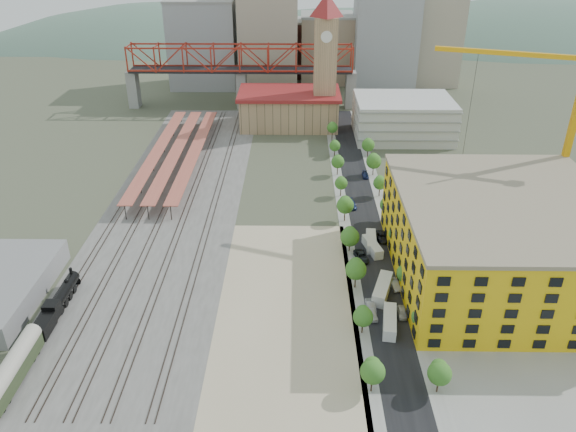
{
  "coord_description": "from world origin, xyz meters",
  "views": [
    {
      "loc": [
        -2.45,
        -124.55,
        70.28
      ],
      "look_at": [
        -4.09,
        -11.21,
        10.0
      ],
      "focal_mm": 35.0,
      "sensor_mm": 36.0,
      "label": 1
    }
  ],
  "objects_px": {
    "site_trailer_a": "(390,322)",
    "site_trailer_c": "(372,247)",
    "locomotive": "(59,302)",
    "site_trailer_b": "(382,289)",
    "construction_building": "(502,239)",
    "car_0": "(372,314)",
    "coach": "(13,368)",
    "clock_tower": "(326,50)",
    "tower_crane": "(562,108)",
    "site_trailer_d": "(371,241)"
  },
  "relations": [
    {
      "from": "coach",
      "to": "site_trailer_c",
      "type": "distance_m",
      "value": 79.15
    },
    {
      "from": "construction_building",
      "to": "car_0",
      "type": "relative_size",
      "value": 11.19
    },
    {
      "from": "locomotive",
      "to": "site_trailer_d",
      "type": "xyz_separation_m",
      "value": [
        66.0,
        26.36,
        -0.77
      ]
    },
    {
      "from": "site_trailer_c",
      "to": "car_0",
      "type": "height_order",
      "value": "site_trailer_c"
    },
    {
      "from": "clock_tower",
      "to": "site_trailer_c",
      "type": "relative_size",
      "value": 6.07
    },
    {
      "from": "tower_crane",
      "to": "clock_tower",
      "type": "bearing_deg",
      "value": 125.37
    },
    {
      "from": "coach",
      "to": "site_trailer_a",
      "type": "distance_m",
      "value": 67.81
    },
    {
      "from": "clock_tower",
      "to": "site_trailer_d",
      "type": "bearing_deg",
      "value": -84.77
    },
    {
      "from": "construction_building",
      "to": "site_trailer_a",
      "type": "relative_size",
      "value": 5.48
    },
    {
      "from": "site_trailer_d",
      "to": "tower_crane",
      "type": "bearing_deg",
      "value": 20.74
    },
    {
      "from": "locomotive",
      "to": "site_trailer_c",
      "type": "distance_m",
      "value": 70.17
    },
    {
      "from": "construction_building",
      "to": "locomotive",
      "type": "relative_size",
      "value": 2.41
    },
    {
      "from": "site_trailer_a",
      "to": "site_trailer_c",
      "type": "distance_m",
      "value": 28.17
    },
    {
      "from": "construction_building",
      "to": "car_0",
      "type": "height_order",
      "value": "construction_building"
    },
    {
      "from": "locomotive",
      "to": "tower_crane",
      "type": "relative_size",
      "value": 0.42
    },
    {
      "from": "construction_building",
      "to": "site_trailer_c",
      "type": "xyz_separation_m",
      "value": [
        -26.0,
        10.07,
        -8.24
      ]
    },
    {
      "from": "site_trailer_c",
      "to": "site_trailer_b",
      "type": "bearing_deg",
      "value": -104.34
    },
    {
      "from": "construction_building",
      "to": "car_0",
      "type": "bearing_deg",
      "value": -152.46
    },
    {
      "from": "clock_tower",
      "to": "tower_crane",
      "type": "height_order",
      "value": "clock_tower"
    },
    {
      "from": "locomotive",
      "to": "site_trailer_d",
      "type": "relative_size",
      "value": 2.42
    },
    {
      "from": "coach",
      "to": "tower_crane",
      "type": "bearing_deg",
      "value": 28.14
    },
    {
      "from": "clock_tower",
      "to": "car_0",
      "type": "height_order",
      "value": "clock_tower"
    },
    {
      "from": "site_trailer_b",
      "to": "tower_crane",
      "type": "bearing_deg",
      "value": 54.3
    },
    {
      "from": "clock_tower",
      "to": "site_trailer_b",
      "type": "bearing_deg",
      "value": -85.74
    },
    {
      "from": "clock_tower",
      "to": "site_trailer_c",
      "type": "height_order",
      "value": "clock_tower"
    },
    {
      "from": "car_0",
      "to": "locomotive",
      "type": "bearing_deg",
      "value": 173.78
    },
    {
      "from": "locomotive",
      "to": "car_0",
      "type": "height_order",
      "value": "locomotive"
    },
    {
      "from": "tower_crane",
      "to": "car_0",
      "type": "bearing_deg",
      "value": -139.5
    },
    {
      "from": "construction_building",
      "to": "site_trailer_b",
      "type": "bearing_deg",
      "value": -163.99
    },
    {
      "from": "site_trailer_b",
      "to": "site_trailer_a",
      "type": "bearing_deg",
      "value": -72.21
    },
    {
      "from": "site_trailer_c",
      "to": "car_0",
      "type": "xyz_separation_m",
      "value": [
        -3.0,
        -25.2,
        -0.4
      ]
    },
    {
      "from": "clock_tower",
      "to": "car_0",
      "type": "xyz_separation_m",
      "value": [
        5.0,
        -115.12,
        -27.93
      ]
    },
    {
      "from": "car_0",
      "to": "site_trailer_c",
      "type": "bearing_deg",
      "value": 78.26
    },
    {
      "from": "site_trailer_b",
      "to": "car_0",
      "type": "bearing_deg",
      "value": -93.58
    },
    {
      "from": "clock_tower",
      "to": "coach",
      "type": "height_order",
      "value": "clock_tower"
    },
    {
      "from": "clock_tower",
      "to": "site_trailer_a",
      "type": "relative_size",
      "value": 5.63
    },
    {
      "from": "locomotive",
      "to": "tower_crane",
      "type": "xyz_separation_m",
      "value": [
        110.75,
        39.4,
        28.57
      ]
    },
    {
      "from": "construction_building",
      "to": "coach",
      "type": "height_order",
      "value": "construction_building"
    },
    {
      "from": "coach",
      "to": "site_trailer_b",
      "type": "relative_size",
      "value": 1.7
    },
    {
      "from": "site_trailer_a",
      "to": "car_0",
      "type": "xyz_separation_m",
      "value": [
        -3.0,
        2.97,
        -0.49
      ]
    },
    {
      "from": "tower_crane",
      "to": "construction_building",
      "type": "bearing_deg",
      "value": -126.15
    },
    {
      "from": "clock_tower",
      "to": "tower_crane",
      "type": "xyz_separation_m",
      "value": [
        52.75,
        -74.33,
        1.83
      ]
    },
    {
      "from": "site_trailer_a",
      "to": "locomotive",
      "type": "bearing_deg",
      "value": -175.1
    },
    {
      "from": "tower_crane",
      "to": "car_0",
      "type": "height_order",
      "value": "tower_crane"
    },
    {
      "from": "coach",
      "to": "site_trailer_d",
      "type": "xyz_separation_m",
      "value": [
        66.0,
        46.2,
        -1.73
      ]
    },
    {
      "from": "locomotive",
      "to": "site_trailer_c",
      "type": "height_order",
      "value": "locomotive"
    },
    {
      "from": "clock_tower",
      "to": "site_trailer_d",
      "type": "height_order",
      "value": "clock_tower"
    },
    {
      "from": "locomotive",
      "to": "site_trailer_d",
      "type": "bearing_deg",
      "value": 21.77
    },
    {
      "from": "coach",
      "to": "site_trailer_b",
      "type": "height_order",
      "value": "coach"
    },
    {
      "from": "construction_building",
      "to": "site_trailer_c",
      "type": "height_order",
      "value": "construction_building"
    }
  ]
}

